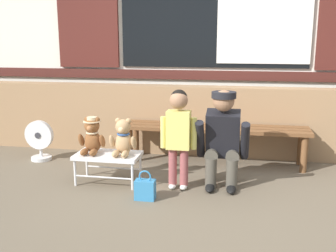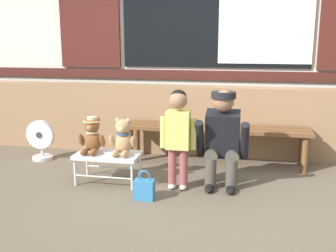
{
  "view_description": "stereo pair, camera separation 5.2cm",
  "coord_description": "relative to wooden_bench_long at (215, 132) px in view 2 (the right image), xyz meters",
  "views": [
    {
      "loc": [
        0.39,
        -3.38,
        1.41
      ],
      "look_at": [
        -0.33,
        0.48,
        0.55
      ],
      "focal_mm": 42.53,
      "sensor_mm": 36.0,
      "label": 1
    },
    {
      "loc": [
        0.45,
        -3.37,
        1.41
      ],
      "look_at": [
        -0.33,
        0.48,
        0.55
      ],
      "focal_mm": 42.53,
      "sensor_mm": 36.0,
      "label": 2
    }
  ],
  "objects": [
    {
      "name": "ground_plane",
      "position": [
        -0.1,
        -1.06,
        -0.37
      ],
      "size": [
        60.0,
        60.0,
        0.0
      ],
      "primitive_type": "plane",
      "color": "brown"
    },
    {
      "name": "brick_low_wall",
      "position": [
        -0.1,
        0.37,
        0.05
      ],
      "size": [
        7.96,
        0.25,
        0.85
      ],
      "primitive_type": "cube",
      "color": "#997551",
      "rests_on": "ground"
    },
    {
      "name": "shop_facade",
      "position": [
        -0.1,
        0.88,
        1.38
      ],
      "size": [
        8.12,
        0.26,
        3.5
      ],
      "color": "silver",
      "rests_on": "ground"
    },
    {
      "name": "wooden_bench_long",
      "position": [
        0.0,
        0.0,
        0.0
      ],
      "size": [
        2.1,
        0.4,
        0.44
      ],
      "color": "brown",
      "rests_on": "ground"
    },
    {
      "name": "small_display_bench",
      "position": [
        -1.0,
        -0.83,
        -0.11
      ],
      "size": [
        0.64,
        0.36,
        0.3
      ],
      "color": "silver",
      "rests_on": "ground"
    },
    {
      "name": "teddy_bear_with_hat",
      "position": [
        -1.16,
        -0.82,
        0.1
      ],
      "size": [
        0.28,
        0.27,
        0.36
      ],
      "color": "brown",
      "rests_on": "small_display_bench"
    },
    {
      "name": "teddy_bear_plain",
      "position": [
        -0.84,
        -0.83,
        0.09
      ],
      "size": [
        0.28,
        0.26,
        0.36
      ],
      "color": "tan",
      "rests_on": "small_display_bench"
    },
    {
      "name": "child_standing",
      "position": [
        -0.28,
        -0.86,
        0.22
      ],
      "size": [
        0.35,
        0.18,
        0.96
      ],
      "color": "#994C4C",
      "rests_on": "ground"
    },
    {
      "name": "adult_crouching",
      "position": [
        0.13,
        -0.71,
        0.11
      ],
      "size": [
        0.5,
        0.49,
        0.95
      ],
      "color": "#4C473D",
      "rests_on": "ground"
    },
    {
      "name": "handbag_on_ground",
      "position": [
        -0.53,
        -1.18,
        -0.28
      ],
      "size": [
        0.18,
        0.11,
        0.27
      ],
      "color": "teal",
      "rests_on": "ground"
    },
    {
      "name": "floor_fan",
      "position": [
        -2.04,
        -0.26,
        -0.13
      ],
      "size": [
        0.34,
        0.24,
        0.48
      ],
      "color": "silver",
      "rests_on": "ground"
    }
  ]
}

